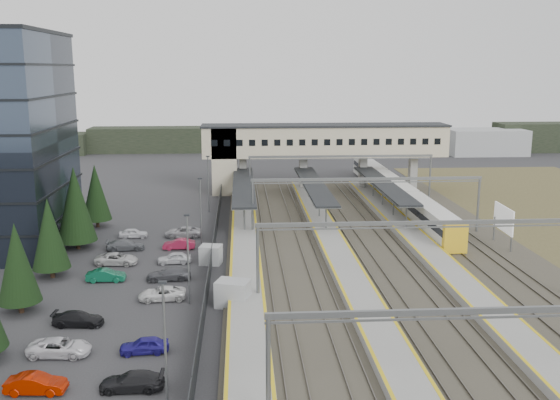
{
  "coord_description": "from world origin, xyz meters",
  "views": [
    {
      "loc": [
        -3.38,
        -59.76,
        20.17
      ],
      "look_at": [
        1.5,
        16.54,
        4.0
      ],
      "focal_mm": 40.0,
      "sensor_mm": 36.0,
      "label": 1
    }
  ],
  "objects": [
    {
      "name": "billboard",
      "position": [
        26.5,
        7.5,
        3.24
      ],
      "size": [
        0.41,
        5.75,
        4.84
      ],
      "color": "slate",
      "rests_on": "ground"
    },
    {
      "name": "gantries",
      "position": [
        12.0,
        3.0,
        6.0
      ],
      "size": [
        28.4,
        62.28,
        7.17
      ],
      "color": "slate",
      "rests_on": "ground"
    },
    {
      "name": "canopies",
      "position": [
        7.0,
        27.0,
        3.92
      ],
      "size": [
        23.1,
        30.0,
        3.28
      ],
      "color": "black",
      "rests_on": "ground"
    },
    {
      "name": "fence",
      "position": [
        -6.5,
        5.0,
        1.0
      ],
      "size": [
        0.08,
        90.0,
        2.0
      ],
      "color": "#26282B",
      "rests_on": "ground"
    },
    {
      "name": "rail_corridor",
      "position": [
        9.34,
        5.0,
        0.29
      ],
      "size": [
        34.0,
        90.0,
        0.92
      ],
      "color": "#3A362B",
      "rests_on": "ground"
    },
    {
      "name": "car_park",
      "position": [
        -13.42,
        -6.22,
        0.61
      ],
      "size": [
        10.54,
        44.56,
        1.25
      ],
      "color": "silver",
      "rests_on": "ground"
    },
    {
      "name": "relay_cabin_near",
      "position": [
        -4.19,
        -8.73,
        1.16
      ],
      "size": [
        3.27,
        2.8,
        2.31
      ],
      "color": "#9C9FA1",
      "rests_on": "ground"
    },
    {
      "name": "conifer_row",
      "position": [
        -22.0,
        -3.86,
        4.84
      ],
      "size": [
        4.42,
        49.82,
        9.5
      ],
      "color": "black",
      "rests_on": "ground"
    },
    {
      "name": "train",
      "position": [
        20.0,
        31.94,
        1.9
      ],
      "size": [
        2.65,
        55.38,
        3.34
      ],
      "color": "silver",
      "rests_on": "ground"
    },
    {
      "name": "ground",
      "position": [
        0.0,
        0.0,
        0.0
      ],
      "size": [
        220.0,
        220.0,
        0.0
      ],
      "primitive_type": "plane",
      "color": "#2B2B2D",
      "rests_on": "ground"
    },
    {
      "name": "relay_cabin_far",
      "position": [
        -6.63,
        3.44,
        1.0
      ],
      "size": [
        2.49,
        2.21,
        1.99
      ],
      "color": "#9C9FA1",
      "rests_on": "ground"
    },
    {
      "name": "treeline_far",
      "position": [
        23.81,
        92.28,
        2.95
      ],
      "size": [
        170.0,
        19.0,
        7.0
      ],
      "color": "black",
      "rests_on": "ground"
    },
    {
      "name": "lampposts",
      "position": [
        -8.0,
        1.25,
        4.34
      ],
      "size": [
        0.5,
        53.25,
        8.07
      ],
      "color": "slate",
      "rests_on": "ground"
    },
    {
      "name": "footbridge",
      "position": [
        7.7,
        42.0,
        7.93
      ],
      "size": [
        40.4,
        6.4,
        11.2
      ],
      "color": "#C2BA97",
      "rests_on": "ground"
    }
  ]
}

